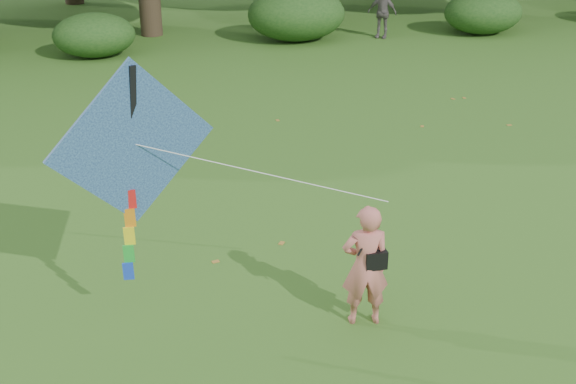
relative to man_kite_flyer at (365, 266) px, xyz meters
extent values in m
plane|color=#265114|center=(0.29, -0.73, -0.89)|extent=(100.00, 100.00, 0.00)
imported|color=#C5685C|center=(0.00, 0.00, 0.00)|extent=(0.70, 0.52, 1.78)
imported|color=#655C5A|center=(6.41, 16.89, 0.01)|extent=(1.12, 0.94, 1.80)
cube|color=black|center=(0.12, -0.03, 0.11)|extent=(0.30, 0.20, 0.26)
cylinder|color=black|center=(0.00, -0.04, 0.45)|extent=(0.33, 0.14, 0.47)
cube|color=#2657A6|center=(-2.90, 0.51, 1.82)|extent=(2.07, 0.84, 2.20)
cube|color=black|center=(-2.90, 0.54, 1.82)|extent=(0.23, 0.35, 2.01)
cylinder|color=white|center=(-1.32, 0.23, 1.38)|extent=(3.15, 0.57, 0.88)
cube|color=red|center=(-3.00, 0.53, 1.07)|extent=(0.14, 0.06, 0.26)
cube|color=orange|center=(-3.03, 0.53, 0.81)|extent=(0.14, 0.06, 0.26)
cube|color=yellow|center=(-3.06, 0.53, 0.55)|extent=(0.14, 0.06, 0.26)
cube|color=green|center=(-3.09, 0.53, 0.29)|extent=(0.14, 0.06, 0.26)
cube|color=blue|center=(-3.12, 0.53, 0.03)|extent=(0.14, 0.06, 0.26)
ellipsoid|color=#264919|center=(-3.71, 16.37, -0.18)|extent=(2.66, 2.09, 1.42)
ellipsoid|color=#264919|center=(3.29, 17.17, 0.05)|extent=(3.50, 2.75, 1.88)
ellipsoid|color=#264919|center=(10.29, 16.67, -0.10)|extent=(2.94, 2.31, 1.58)
cube|color=olive|center=(-0.61, 2.46, -0.89)|extent=(0.14, 0.14, 0.01)
cube|color=olive|center=(4.03, 7.43, -0.89)|extent=(0.12, 0.14, 0.01)
cube|color=olive|center=(0.71, 8.67, -0.89)|extent=(0.08, 0.12, 0.01)
cube|color=olive|center=(6.14, 7.02, -0.89)|extent=(0.12, 0.09, 0.01)
cube|color=olive|center=(-1.77, 2.10, -0.89)|extent=(0.14, 0.11, 0.01)
cube|color=olive|center=(-1.73, 7.61, -0.89)|extent=(0.14, 0.13, 0.01)
cube|color=olive|center=(6.06, 9.33, -0.89)|extent=(0.10, 0.13, 0.01)
cube|color=olive|center=(5.72, 9.33, -0.89)|extent=(0.11, 0.14, 0.01)
camera|label=1|loc=(-2.96, -7.95, 4.95)|focal=45.00mm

